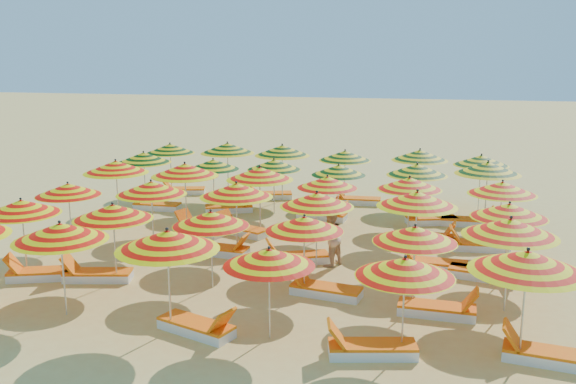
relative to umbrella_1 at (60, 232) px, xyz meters
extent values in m
plane|color=#DABB60|center=(3.67, 5.89, -1.93)|extent=(120.00, 120.00, 0.00)
cylinder|color=silver|center=(0.00, 0.00, -0.89)|extent=(0.04, 0.04, 2.07)
cone|color=orange|center=(0.00, 0.00, 0.00)|extent=(2.41, 2.41, 0.39)
sphere|color=black|center=(0.00, 0.00, 0.23)|extent=(0.07, 0.07, 0.07)
cylinder|color=silver|center=(2.62, -0.29, -0.85)|extent=(0.04, 0.04, 2.15)
cone|color=orange|center=(2.62, -0.29, 0.08)|extent=(2.74, 2.74, 0.41)
sphere|color=black|center=(2.62, -0.29, 0.31)|extent=(0.07, 0.07, 0.07)
cylinder|color=silver|center=(4.74, -0.17, -0.99)|extent=(0.04, 0.04, 1.87)
cone|color=orange|center=(4.74, -0.17, -0.18)|extent=(2.23, 2.23, 0.36)
sphere|color=black|center=(4.74, -0.17, 0.02)|extent=(0.06, 0.06, 0.06)
cylinder|color=silver|center=(7.42, -0.31, -0.97)|extent=(0.04, 0.04, 1.91)
cone|color=orange|center=(7.42, -0.31, -0.14)|extent=(2.42, 2.42, 0.36)
sphere|color=black|center=(7.42, -0.31, 0.07)|extent=(0.06, 0.06, 0.06)
cylinder|color=silver|center=(9.63, -0.10, -0.86)|extent=(0.04, 0.04, 2.14)
cone|color=orange|center=(9.63, -0.10, 0.07)|extent=(2.22, 2.22, 0.41)
sphere|color=black|center=(9.63, -0.10, 0.31)|extent=(0.07, 0.07, 0.07)
cylinder|color=silver|center=(-2.39, 2.08, -0.93)|extent=(0.04, 0.04, 1.99)
cone|color=orange|center=(-2.39, 2.08, -0.07)|extent=(2.36, 2.36, 0.38)
sphere|color=black|center=(-2.39, 2.08, 0.14)|extent=(0.07, 0.07, 0.07)
cylinder|color=silver|center=(0.15, 2.11, -0.93)|extent=(0.04, 0.04, 1.99)
cone|color=orange|center=(0.15, 2.11, -0.07)|extent=(2.22, 2.22, 0.38)
sphere|color=black|center=(0.15, 2.11, 0.15)|extent=(0.07, 0.07, 0.07)
cylinder|color=silver|center=(2.64, 2.32, -0.98)|extent=(0.04, 0.04, 1.90)
cone|color=orange|center=(2.64, 2.32, -0.16)|extent=(2.17, 2.17, 0.36)
sphere|color=black|center=(2.64, 2.32, 0.05)|extent=(0.06, 0.06, 0.06)
cylinder|color=silver|center=(4.95, 2.39, -0.98)|extent=(0.04, 0.04, 1.89)
cone|color=orange|center=(4.95, 2.39, -0.16)|extent=(1.98, 1.98, 0.36)
sphere|color=black|center=(4.95, 2.39, 0.04)|extent=(0.06, 0.06, 0.06)
cylinder|color=silver|center=(7.55, 2.00, -0.97)|extent=(0.04, 0.04, 1.91)
cone|color=orange|center=(7.55, 2.00, -0.14)|extent=(2.23, 2.23, 0.36)
sphere|color=black|center=(7.55, 2.00, 0.07)|extent=(0.06, 0.06, 0.06)
cylinder|color=silver|center=(9.60, 2.34, -0.87)|extent=(0.04, 0.04, 2.11)
cone|color=orange|center=(9.60, 2.34, 0.04)|extent=(2.29, 2.29, 0.40)
sphere|color=black|center=(9.60, 2.34, 0.27)|extent=(0.07, 0.07, 0.07)
cylinder|color=silver|center=(-2.55, 4.54, -0.98)|extent=(0.04, 0.04, 1.91)
cone|color=orange|center=(-2.55, 4.54, -0.15)|extent=(2.23, 2.23, 0.36)
sphere|color=black|center=(-2.55, 4.54, 0.06)|extent=(0.06, 0.06, 0.06)
cylinder|color=silver|center=(-0.01, 4.74, -0.91)|extent=(0.04, 0.04, 2.04)
cone|color=orange|center=(-0.01, 4.74, -0.03)|extent=(2.48, 2.48, 0.39)
sphere|color=black|center=(-0.01, 4.74, 0.20)|extent=(0.07, 0.07, 0.07)
cylinder|color=silver|center=(2.52, 4.84, -0.89)|extent=(0.04, 0.04, 2.08)
cone|color=orange|center=(2.52, 4.84, 0.01)|extent=(2.74, 2.74, 0.40)
sphere|color=black|center=(2.52, 4.84, 0.24)|extent=(0.07, 0.07, 0.07)
cylinder|color=silver|center=(4.90, 4.43, -0.92)|extent=(0.04, 0.04, 2.01)
cone|color=orange|center=(4.90, 4.43, -0.05)|extent=(2.52, 2.52, 0.38)
sphere|color=black|center=(4.90, 4.43, 0.17)|extent=(0.07, 0.07, 0.07)
cylinder|color=silver|center=(7.52, 4.64, -0.87)|extent=(0.04, 0.04, 2.12)
cone|color=orange|center=(7.52, 4.64, 0.05)|extent=(2.21, 2.21, 0.40)
sphere|color=black|center=(7.52, 4.64, 0.29)|extent=(0.07, 0.07, 0.07)
cylinder|color=silver|center=(9.82, 4.55, -0.95)|extent=(0.04, 0.04, 1.95)
cone|color=orange|center=(9.82, 4.55, -0.11)|extent=(2.18, 2.18, 0.37)
sphere|color=black|center=(9.82, 4.55, 0.10)|extent=(0.06, 0.06, 0.06)
cylinder|color=silver|center=(-2.33, 7.11, -0.85)|extent=(0.04, 0.04, 2.15)
cone|color=orange|center=(-2.33, 7.11, 0.08)|extent=(2.41, 2.41, 0.41)
sphere|color=black|center=(-2.33, 7.11, 0.31)|extent=(0.07, 0.07, 0.07)
cylinder|color=silver|center=(0.15, 6.98, -0.84)|extent=(0.04, 0.04, 2.17)
cone|color=orange|center=(0.15, 6.98, 0.10)|extent=(2.69, 2.69, 0.41)
sphere|color=black|center=(0.15, 6.98, 0.34)|extent=(0.07, 0.07, 0.07)
cylinder|color=silver|center=(2.60, 7.12, -0.86)|extent=(0.04, 0.04, 2.13)
cone|color=orange|center=(2.60, 7.12, 0.06)|extent=(2.66, 2.66, 0.41)
sphere|color=black|center=(2.60, 7.12, 0.29)|extent=(0.07, 0.07, 0.07)
cylinder|color=silver|center=(4.72, 7.29, -0.98)|extent=(0.04, 0.04, 1.89)
cone|color=orange|center=(4.72, 7.29, -0.16)|extent=(2.10, 2.10, 0.36)
sphere|color=black|center=(4.72, 7.29, 0.04)|extent=(0.06, 0.06, 0.06)
cylinder|color=silver|center=(7.24, 7.29, -0.94)|extent=(0.04, 0.04, 1.97)
cone|color=orange|center=(7.24, 7.29, -0.09)|extent=(2.54, 2.54, 0.38)
sphere|color=black|center=(7.24, 7.29, 0.13)|extent=(0.07, 0.07, 0.07)
cylinder|color=silver|center=(9.90, 7.10, -0.93)|extent=(0.04, 0.04, 2.00)
cone|color=orange|center=(9.90, 7.10, -0.06)|extent=(2.49, 2.49, 0.38)
sphere|color=black|center=(9.90, 7.10, 0.16)|extent=(0.07, 0.07, 0.07)
cylinder|color=silver|center=(-2.51, 9.63, -0.91)|extent=(0.04, 0.04, 2.03)
cone|color=#786F04|center=(-2.51, 9.63, -0.03)|extent=(2.20, 2.20, 0.39)
sphere|color=black|center=(-2.51, 9.63, 0.19)|extent=(0.07, 0.07, 0.07)
cylinder|color=silver|center=(0.19, 9.63, -0.99)|extent=(0.04, 0.04, 1.87)
cone|color=#786F04|center=(0.19, 9.63, -0.18)|extent=(2.31, 2.31, 0.36)
sphere|color=black|center=(0.19, 9.63, 0.03)|extent=(0.06, 0.06, 0.06)
cylinder|color=silver|center=(2.41, 9.80, -0.97)|extent=(0.04, 0.04, 1.92)
cone|color=#786F04|center=(2.41, 9.80, -0.13)|extent=(2.48, 2.48, 0.37)
sphere|color=black|center=(2.41, 9.80, 0.08)|extent=(0.06, 0.06, 0.06)
cylinder|color=silver|center=(4.77, 9.47, -0.99)|extent=(0.04, 0.04, 1.88)
cone|color=#786F04|center=(4.77, 9.47, -0.17)|extent=(2.45, 2.45, 0.36)
sphere|color=black|center=(4.77, 9.47, 0.03)|extent=(0.06, 0.06, 0.06)
cylinder|color=silver|center=(7.42, 9.33, -0.91)|extent=(0.04, 0.04, 2.03)
cone|color=#786F04|center=(7.42, 9.33, -0.03)|extent=(2.28, 2.28, 0.39)
sphere|color=black|center=(7.42, 9.33, 0.19)|extent=(0.07, 0.07, 0.07)
cylinder|color=silver|center=(9.68, 9.54, -0.85)|extent=(0.04, 0.04, 2.15)
cone|color=#786F04|center=(9.68, 9.54, 0.08)|extent=(2.60, 2.60, 0.41)
sphere|color=black|center=(9.68, 9.54, 0.31)|extent=(0.07, 0.07, 0.07)
cylinder|color=silver|center=(-2.52, 12.14, -0.93)|extent=(0.04, 0.04, 1.99)
cone|color=#786F04|center=(-2.52, 12.14, -0.07)|extent=(2.25, 2.25, 0.38)
sphere|color=black|center=(-2.52, 12.14, 0.15)|extent=(0.07, 0.07, 0.07)
cylinder|color=silver|center=(0.00, 11.89, -0.86)|extent=(0.04, 0.04, 2.14)
cone|color=#786F04|center=(0.00, 11.89, 0.07)|extent=(2.18, 2.18, 0.41)
sphere|color=black|center=(0.00, 11.89, 0.30)|extent=(0.07, 0.07, 0.07)
cylinder|color=silver|center=(2.25, 11.80, -0.86)|extent=(0.04, 0.04, 2.14)
cone|color=#786F04|center=(2.25, 11.80, 0.07)|extent=(2.83, 2.83, 0.41)
sphere|color=black|center=(2.25, 11.80, 0.30)|extent=(0.07, 0.07, 0.07)
cylinder|color=silver|center=(4.67, 11.91, -0.93)|extent=(0.04, 0.04, 1.99)
cone|color=#786F04|center=(4.67, 11.91, -0.07)|extent=(2.54, 2.54, 0.38)
sphere|color=black|center=(4.67, 11.91, 0.15)|extent=(0.07, 0.07, 0.07)
cylinder|color=silver|center=(7.45, 12.03, -0.88)|extent=(0.04, 0.04, 2.10)
cone|color=#786F04|center=(7.45, 12.03, 0.03)|extent=(2.77, 2.77, 0.40)
sphere|color=black|center=(7.45, 12.03, 0.26)|extent=(0.07, 0.07, 0.07)
cylinder|color=silver|center=(9.64, 11.90, -0.93)|extent=(0.04, 0.04, 2.00)
cone|color=#786F04|center=(9.64, 11.90, -0.06)|extent=(2.64, 2.64, 0.38)
sphere|color=black|center=(9.64, 11.90, 0.16)|extent=(0.07, 0.07, 0.07)
cube|color=white|center=(3.17, -0.27, -1.83)|extent=(1.80, 1.14, 0.20)
cube|color=orange|center=(3.17, -0.27, -1.70)|extent=(1.80, 1.14, 0.06)
cube|color=orange|center=(3.83, -0.51, -1.48)|extent=(0.55, 0.67, 0.48)
cube|color=white|center=(6.87, -0.49, -1.83)|extent=(1.79, 0.93, 0.20)
cube|color=orange|center=(6.87, -0.49, -1.70)|extent=(1.79, 0.93, 0.06)
cube|color=orange|center=(6.19, -0.64, -1.48)|extent=(0.48, 0.65, 0.48)
cube|color=white|center=(10.18, -0.07, -1.83)|extent=(1.77, 0.84, 0.20)
cube|color=orange|center=(10.18, -0.07, -1.70)|extent=(1.77, 0.84, 0.06)
cube|color=orange|center=(9.49, 0.04, -1.48)|extent=(0.45, 0.63, 0.48)
cube|color=white|center=(-1.84, 1.93, -1.83)|extent=(1.80, 1.12, 0.20)
cube|color=orange|center=(-1.84, 1.93, -1.70)|extent=(1.80, 1.12, 0.06)
cube|color=orange|center=(-2.50, 1.69, -1.48)|extent=(0.54, 0.67, 0.48)
cube|color=white|center=(-0.40, 2.15, -1.83)|extent=(1.78, 0.93, 0.20)
cube|color=orange|center=(-0.40, 2.15, -1.70)|extent=(1.78, 0.93, 0.06)
cube|color=orange|center=(-1.08, 2.01, -1.48)|extent=(0.48, 0.64, 0.48)
cube|color=white|center=(5.50, 2.37, -1.83)|extent=(1.78, 0.87, 0.20)
cube|color=orange|center=(5.50, 2.37, -1.70)|extent=(1.78, 0.87, 0.06)
cube|color=orange|center=(4.81, 2.49, -1.48)|extent=(0.46, 0.63, 0.48)
cube|color=white|center=(8.10, 1.75, -1.83)|extent=(1.73, 0.67, 0.20)
cube|color=orange|center=(8.10, 1.75, -1.70)|extent=(1.73, 0.67, 0.06)
cube|color=orange|center=(8.80, 1.71, -1.48)|extent=(0.40, 0.60, 0.48)
cube|color=white|center=(1.97, 4.84, -1.83)|extent=(1.75, 0.75, 0.20)
cube|color=orange|center=(1.97, 4.84, -1.70)|extent=(1.75, 0.75, 0.06)
cube|color=orange|center=(2.67, 4.77, -1.48)|extent=(0.42, 0.61, 0.48)
cube|color=white|center=(4.35, 4.63, -1.83)|extent=(1.79, 1.19, 0.20)
cube|color=orange|center=(4.35, 4.63, -1.70)|extent=(1.79, 1.19, 0.06)
cube|color=orange|center=(3.70, 4.36, -1.48)|extent=(0.56, 0.68, 0.48)
cube|color=white|center=(8.07, 4.87, -1.83)|extent=(1.73, 0.69, 0.20)
cube|color=orange|center=(8.07, 4.87, -1.70)|extent=(1.73, 0.69, 0.06)
cube|color=orange|center=(7.38, 4.91, -1.48)|extent=(0.40, 0.60, 0.48)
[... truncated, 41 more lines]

